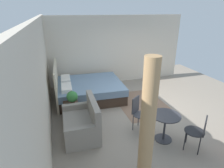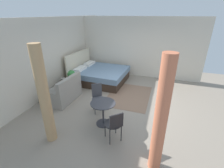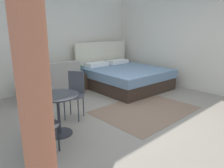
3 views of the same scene
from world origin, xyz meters
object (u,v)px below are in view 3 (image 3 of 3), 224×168
(balcony_table, at_px, (58,107))
(cafe_chair_near_couch, at_px, (40,125))
(vase, at_px, (81,69))
(potted_plant, at_px, (75,67))
(nightstand, at_px, (78,82))
(cafe_chair_near_window, at_px, (75,90))
(couch, at_px, (52,86))
(bed, at_px, (123,76))

(balcony_table, bearing_deg, cafe_chair_near_couch, -136.98)
(vase, relative_size, balcony_table, 0.32)
(potted_plant, bearing_deg, nightstand, 25.78)
(vase, height_order, cafe_chair_near_window, cafe_chair_near_window)
(nightstand, height_order, cafe_chair_near_window, cafe_chair_near_window)
(couch, distance_m, cafe_chair_near_window, 1.46)
(nightstand, bearing_deg, couch, -168.44)
(couch, distance_m, nightstand, 0.94)
(nightstand, bearing_deg, cafe_chair_near_couch, -131.95)
(bed, bearing_deg, cafe_chair_near_window, -158.44)
(couch, bearing_deg, bed, -14.05)
(bed, xyz_separation_m, potted_plant, (-1.25, 0.66, 0.36))
(couch, xyz_separation_m, vase, (1.04, 0.18, 0.26))
(vase, height_order, balcony_table, balcony_table)
(vase, bearing_deg, nightstand, 177.31)
(nightstand, bearing_deg, bed, -31.55)
(bed, bearing_deg, nightstand, 148.45)
(nightstand, relative_size, balcony_table, 0.76)
(balcony_table, bearing_deg, nightstand, 49.43)
(potted_plant, bearing_deg, bed, -27.75)
(vase, relative_size, cafe_chair_near_couch, 0.26)
(vase, xyz_separation_m, balcony_table, (-1.86, -2.03, -0.08))
(cafe_chair_near_window, bearing_deg, balcony_table, -144.86)
(cafe_chair_near_window, bearing_deg, nightstand, 54.73)
(potted_plant, relative_size, balcony_table, 0.58)
(balcony_table, xyz_separation_m, cafe_chair_near_window, (0.60, 0.43, 0.06))
(vase, bearing_deg, cafe_chair_near_couch, -133.48)
(bed, xyz_separation_m, couch, (-2.07, 0.52, -0.02))
(bed, bearing_deg, couch, 165.95)
(nightstand, xyz_separation_m, vase, (0.12, -0.01, 0.34))
(balcony_table, distance_m, cafe_chair_near_window, 0.74)
(potted_plant, distance_m, balcony_table, 2.59)
(balcony_table, bearing_deg, potted_plant, 50.42)
(potted_plant, xyz_separation_m, vase, (0.22, 0.04, -0.11))
(cafe_chair_near_window, height_order, cafe_chair_near_couch, cafe_chair_near_window)
(bed, relative_size, vase, 10.60)
(potted_plant, relative_size, cafe_chair_near_window, 0.44)
(nightstand, relative_size, cafe_chair_near_window, 0.58)
(nightstand, relative_size, potted_plant, 1.32)
(potted_plant, bearing_deg, cafe_chair_near_couch, -131.22)
(cafe_chair_near_couch, bearing_deg, potted_plant, 48.78)
(bed, relative_size, potted_plant, 5.88)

